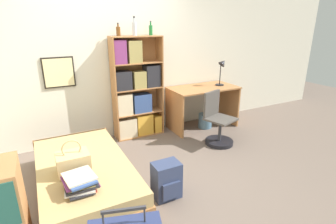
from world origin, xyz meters
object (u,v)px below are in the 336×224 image
object	(u,v)px
desk	(203,99)
bottle_green	(118,31)
bottle_clear	(151,30)
backpack	(167,181)
book_stack_on_bed	(80,182)
bookcase	(136,93)
waste_bin	(205,121)
bottle_brown	(134,28)
handbag	(73,162)
desk_lamp	(222,67)
bed	(84,176)
desk_chair	(218,127)

from	to	relation	value
desk	bottle_green	bearing A→B (deg)	171.19
bottle_green	bottle_clear	distance (m)	0.53
bottle_green	backpack	size ratio (longest dim) A/B	0.45
bottle_green	book_stack_on_bed	bearing A→B (deg)	-119.23
desk	bookcase	bearing A→B (deg)	171.35
bookcase	waste_bin	distance (m)	1.44
book_stack_on_bed	desk	size ratio (longest dim) A/B	0.31
bottle_brown	desk	distance (m)	1.76
book_stack_on_bed	desk	world-z (taller)	desk
handbag	bottle_green	size ratio (longest dim) A/B	1.93
book_stack_on_bed	desk_lamp	distance (m)	3.33
handbag	book_stack_on_bed	distance (m)	0.35
handbag	bottle_brown	bearing A→B (deg)	48.43
bottle_green	bed	bearing A→B (deg)	-125.28
handbag	bookcase	world-z (taller)	bookcase
handbag	desk_lamp	xyz separation A→B (m)	(2.87, 1.22, 0.61)
bed	bottle_green	bearing A→B (deg)	54.72
handbag	bed	bearing A→B (deg)	58.18
bookcase	bottle_brown	world-z (taller)	bottle_brown
bottle_brown	bottle_clear	world-z (taller)	bottle_brown
desk	desk_lamp	bearing A→B (deg)	-1.33
desk_lamp	bottle_clear	bearing A→B (deg)	171.11
book_stack_on_bed	bottle_clear	size ratio (longest dim) A/B	1.72
bed	book_stack_on_bed	distance (m)	0.61
bookcase	desk_lamp	xyz separation A→B (m)	(1.63, -0.20, 0.34)
bottle_brown	desk	bearing A→B (deg)	-9.36
waste_bin	backpack	bearing A→B (deg)	-136.28
desk	waste_bin	bearing A→B (deg)	-68.22
desk	backpack	world-z (taller)	desk
book_stack_on_bed	waste_bin	xyz separation A→B (m)	(2.50, 1.51, -0.33)
book_stack_on_bed	bottle_clear	bearing A→B (deg)	49.09
desk_chair	backpack	bearing A→B (deg)	-147.53
bed	backpack	bearing A→B (deg)	-34.00
bottle_brown	waste_bin	bearing A→B (deg)	-12.17
bookcase	handbag	bearing A→B (deg)	-131.15
book_stack_on_bed	desk_chair	size ratio (longest dim) A/B	0.45
bottle_clear	backpack	xyz separation A→B (m)	(-0.63, -1.79, -1.56)
desk	desk_lamp	distance (m)	0.70
book_stack_on_bed	bottle_clear	xyz separation A→B (m)	(1.54, 1.78, 1.31)
book_stack_on_bed	waste_bin	size ratio (longest dim) A/B	1.43
bookcase	backpack	world-z (taller)	bookcase
book_stack_on_bed	bookcase	bearing A→B (deg)	55.03
bottle_brown	desk	world-z (taller)	bottle_brown
bottle_brown	desk_chair	size ratio (longest dim) A/B	0.34
bookcase	bottle_clear	size ratio (longest dim) A/B	7.67
bed	waste_bin	distance (m)	2.59
bottle_clear	desk_chair	distance (m)	1.91
desk_chair	backpack	distance (m)	1.63
bottle_brown	desk_lamp	size ratio (longest dim) A/B	0.57
bed	bottle_brown	size ratio (longest dim) A/B	6.29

